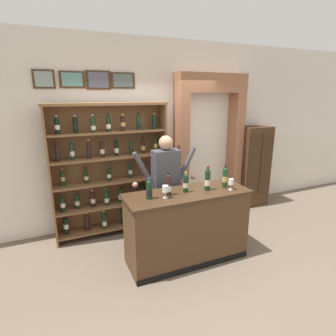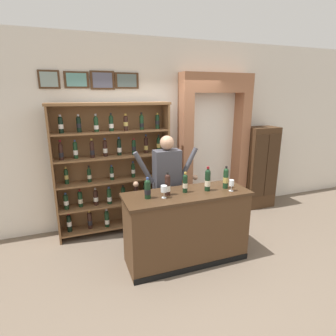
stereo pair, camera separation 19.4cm
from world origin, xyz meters
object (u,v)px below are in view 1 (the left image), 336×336
object	(u,v)px
tasting_counter	(187,226)
tasting_bottle_super_tuscan	(186,183)
tasting_bottle_bianco	(149,189)
tasting_bottle_chianti	(208,179)
wine_glass_spare	(165,189)
tasting_bottle_grappa	(225,177)
tasting_bottle_riserva	(169,185)
wine_shelf	(110,168)
wine_glass_right	(231,182)
side_cabinet	(253,166)
shopkeeper	(166,179)

from	to	relation	value
tasting_counter	tasting_bottle_super_tuscan	world-z (taller)	tasting_bottle_super_tuscan
tasting_bottle_bianco	tasting_bottle_chianti	world-z (taller)	tasting_bottle_chianti
tasting_bottle_bianco	wine_glass_spare	distance (m)	0.21
tasting_counter	wine_glass_spare	xyz separation A→B (m)	(-0.35, -0.06, 0.62)
tasting_counter	tasting_bottle_bianco	size ratio (longest dim) A/B	6.18
tasting_bottle_chianti	tasting_bottle_grappa	world-z (taller)	tasting_bottle_chianti
tasting_bottle_chianti	tasting_bottle_riserva	bearing A→B (deg)	176.69
wine_shelf	tasting_bottle_super_tuscan	size ratio (longest dim) A/B	7.67
tasting_bottle_riserva	tasting_bottle_super_tuscan	bearing A→B (deg)	2.70
tasting_bottle_chianti	wine_glass_spare	bearing A→B (deg)	-175.78
tasting_counter	wine_glass_right	distance (m)	0.86
tasting_bottle_chianti	wine_glass_right	distance (m)	0.33
tasting_bottle_riserva	wine_shelf	bearing A→B (deg)	112.57
side_cabinet	shopkeeper	world-z (taller)	shopkeeper
tasting_bottle_bianco	shopkeeper	bearing A→B (deg)	49.90
wine_shelf	tasting_counter	world-z (taller)	wine_shelf
side_cabinet	tasting_counter	size ratio (longest dim) A/B	0.97
tasting_bottle_riserva	wine_glass_spare	size ratio (longest dim) A/B	1.91
shopkeeper	tasting_bottle_grappa	size ratio (longest dim) A/B	5.38
wine_shelf	tasting_bottle_riserva	bearing A→B (deg)	-67.43
side_cabinet	tasting_bottle_bianco	xyz separation A→B (m)	(-2.74, -1.28, 0.31)
tasting_bottle_chianti	tasting_bottle_super_tuscan	bearing A→B (deg)	171.81
side_cabinet	tasting_bottle_super_tuscan	bearing A→B (deg)	-150.60
wine_shelf	tasting_bottle_chianti	world-z (taller)	wine_shelf
shopkeeper	tasting_bottle_chianti	bearing A→B (deg)	-54.79
side_cabinet	wine_glass_spare	distance (m)	2.88
shopkeeper	wine_glass_right	distance (m)	0.96
tasting_bottle_super_tuscan	tasting_bottle_grappa	bearing A→B (deg)	-4.14
tasting_bottle_grappa	wine_glass_right	xyz separation A→B (m)	(0.01, -0.13, -0.04)
wine_glass_spare	wine_glass_right	distance (m)	0.94
side_cabinet	wine_glass_spare	xyz separation A→B (m)	(-2.54, -1.34, 0.30)
side_cabinet	wine_glass_right	xyz separation A→B (m)	(-1.60, -1.41, 0.29)
side_cabinet	wine_glass_spare	world-z (taller)	side_cabinet
tasting_counter	wine_glass_spare	size ratio (longest dim) A/B	10.39
wine_glass_right	shopkeeper	bearing A→B (deg)	135.38
shopkeeper	tasting_bottle_riserva	xyz separation A→B (m)	(-0.18, -0.52, 0.10)
side_cabinet	tasting_bottle_bianco	size ratio (longest dim) A/B	5.97
shopkeeper	tasting_bottle_riserva	bearing A→B (deg)	-109.08
tasting_bottle_riserva	tasting_bottle_chianti	xyz separation A→B (m)	(0.56, -0.03, 0.01)
tasting_counter	shopkeeper	world-z (taller)	shopkeeper
tasting_bottle_super_tuscan	wine_glass_right	world-z (taller)	tasting_bottle_super_tuscan
tasting_bottle_chianti	tasting_bottle_grappa	xyz separation A→B (m)	(0.28, 0.00, -0.00)
tasting_counter	wine_glass_right	bearing A→B (deg)	-13.55
tasting_bottle_bianco	tasting_bottle_super_tuscan	distance (m)	0.53
tasting_bottle_grappa	side_cabinet	bearing A→B (deg)	38.59
shopkeeper	tasting_bottle_chianti	world-z (taller)	shopkeeper
shopkeeper	wine_glass_right	bearing A→B (deg)	-44.62
tasting_bottle_chianti	wine_shelf	bearing A→B (deg)	130.70
tasting_counter	tasting_bottle_bianco	bearing A→B (deg)	-179.35
tasting_counter	wine_glass_right	xyz separation A→B (m)	(0.59, -0.14, 0.61)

